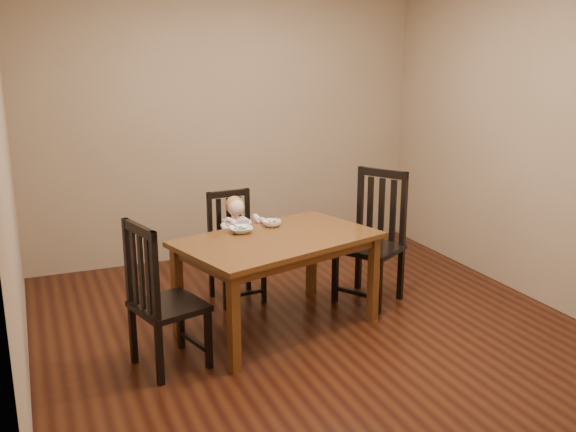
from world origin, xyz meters
name	(u,v)px	position (x,y,z in m)	size (l,w,h in m)	color
room	(312,153)	(0.00, 0.00, 1.35)	(4.01, 4.01, 2.71)	#3C1B0C
dining_table	(278,248)	(-0.22, 0.11, 0.64)	(1.62, 1.23, 0.72)	#502E12
chair_child	(235,249)	(-0.34, 0.81, 0.44)	(0.42, 0.41, 0.92)	black
chair_left	(161,300)	(-1.16, -0.19, 0.49)	(0.52, 0.53, 1.01)	black
chair_right	(373,239)	(0.72, 0.34, 0.53)	(0.63, 0.64, 1.10)	black
toddler	(236,237)	(-0.33, 0.76, 0.55)	(0.27, 0.33, 0.46)	white
bowl_peas	(241,230)	(-0.43, 0.33, 0.74)	(0.18, 0.18, 0.04)	white
bowl_veg	(272,223)	(-0.16, 0.40, 0.74)	(0.15, 0.15, 0.05)	white
fork	(238,228)	(-0.47, 0.30, 0.76)	(0.09, 0.11, 0.05)	silver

